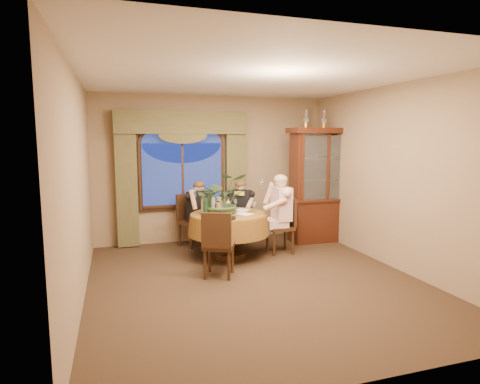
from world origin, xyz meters
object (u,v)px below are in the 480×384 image
object	(u,v)px
dining_table	(229,235)
chair_front_left	(219,244)
oil_lamp_left	(306,119)
wine_bottle_1	(210,203)
person_pink	(281,214)
centerpiece_plant	(221,179)
oil_lamp_center	(324,119)
wine_bottle_3	(208,205)
china_cabinet	(322,185)
chair_back_right	(236,218)
wine_bottle_0	(206,206)
person_back	(199,214)
olive_bowl	(233,212)
oil_lamp_right	(342,119)
wine_bottle_2	(213,203)
wine_bottle_4	(203,204)
stoneware_vase	(219,205)
chair_right	(280,226)
chair_back	(192,221)
person_scarf	(241,212)

from	to	relation	value
dining_table	chair_front_left	distance (m)	0.96
oil_lamp_left	wine_bottle_1	bearing A→B (deg)	-168.99
person_pink	centerpiece_plant	distance (m)	1.23
oil_lamp_center	wine_bottle_3	size ratio (longest dim) A/B	1.03
china_cabinet	chair_back_right	distance (m)	1.78
oil_lamp_center	wine_bottle_0	bearing A→B (deg)	-165.95
dining_table	wine_bottle_3	distance (m)	0.65
oil_lamp_center	wine_bottle_0	world-z (taller)	oil_lamp_center
china_cabinet	person_back	xyz separation A→B (m)	(-2.38, 0.24, -0.48)
chair_back_right	olive_bowl	world-z (taller)	chair_back_right
oil_lamp_right	olive_bowl	world-z (taller)	oil_lamp_right
centerpiece_plant	wine_bottle_2	size ratio (longest dim) A/B	2.91
chair_front_left	wine_bottle_4	bearing A→B (deg)	114.98
centerpiece_plant	oil_lamp_right	bearing A→B (deg)	9.64
stoneware_vase	wine_bottle_1	distance (m)	0.16
chair_right	person_pink	xyz separation A→B (m)	(0.02, -0.01, 0.21)
wine_bottle_4	olive_bowl	bearing A→B (deg)	-20.68
person_pink	oil_lamp_center	bearing A→B (deg)	-60.76
oil_lamp_right	wine_bottle_4	distance (m)	3.19
person_pink	wine_bottle_2	xyz separation A→B (m)	(-1.19, 0.12, 0.22)
stoneware_vase	olive_bowl	distance (m)	0.30
wine_bottle_1	wine_bottle_0	bearing A→B (deg)	-119.27
dining_table	chair_back_right	size ratio (longest dim) A/B	1.42
oil_lamp_right	wine_bottle_4	xyz separation A→B (m)	(-2.81, -0.40, -1.44)
oil_lamp_left	chair_back_right	xyz separation A→B (m)	(-1.25, 0.36, -1.87)
oil_lamp_right	oil_lamp_left	bearing A→B (deg)	180.00
chair_back	person_scarf	size ratio (longest dim) A/B	0.78
china_cabinet	oil_lamp_center	distance (m)	1.26
chair_back	wine_bottle_0	distance (m)	1.05
chair_front_left	wine_bottle_0	world-z (taller)	wine_bottle_0
chair_front_left	wine_bottle_1	world-z (taller)	wine_bottle_1
oil_lamp_center	person_pink	xyz separation A→B (m)	(-1.09, -0.56, -1.66)
chair_front_left	olive_bowl	distance (m)	0.98
chair_back	chair_front_left	world-z (taller)	same
china_cabinet	wine_bottle_2	size ratio (longest dim) A/B	6.62
chair_back_right	stoneware_vase	distance (m)	0.99
centerpiece_plant	wine_bottle_4	xyz separation A→B (m)	(-0.30, 0.03, -0.41)
oil_lamp_left	wine_bottle_4	size ratio (longest dim) A/B	1.03
wine_bottle_1	wine_bottle_3	xyz separation A→B (m)	(-0.08, -0.17, 0.00)
oil_lamp_right	stoneware_vase	xyz separation A→B (m)	(-2.53, -0.37, -1.48)
oil_lamp_right	person_pink	bearing A→B (deg)	-159.19
person_back	wine_bottle_4	size ratio (longest dim) A/B	3.73
oil_lamp_center	chair_front_left	distance (m)	3.36
person_pink	wine_bottle_2	size ratio (longest dim) A/B	4.18
wine_bottle_0	wine_bottle_3	xyz separation A→B (m)	(0.05, 0.07, 0.00)
chair_back_right	chair_front_left	distance (m)	1.93
oil_lamp_right	wine_bottle_3	bearing A→B (deg)	-168.88
wine_bottle_1	person_back	bearing A→B (deg)	96.88
chair_back	wine_bottle_1	world-z (taller)	wine_bottle_1
wine_bottle_0	oil_lamp_center	bearing A→B (deg)	14.05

